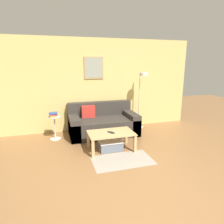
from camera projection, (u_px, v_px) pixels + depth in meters
ground_plane at (161, 211)px, 2.60m from camera, size 16.00×16.00×0.00m
wall_back at (98, 85)px, 5.66m from camera, size 5.60×0.09×2.55m
area_rug at (122, 160)px, 3.97m from camera, size 1.19×0.70×0.01m
couch at (103, 123)px, 5.42m from camera, size 1.80×0.99×0.82m
coffee_table at (111, 135)px, 4.38m from camera, size 1.00×0.62×0.40m
storage_bin at (110, 145)px, 4.44m from camera, size 0.52×0.39×0.22m
floor_lamp at (142, 91)px, 5.63m from camera, size 0.28×0.50×1.63m
side_table at (55, 126)px, 5.00m from camera, size 0.31×0.31×0.59m
book_stack at (53, 115)px, 4.91m from camera, size 0.21×0.21×0.11m
remote_control at (110, 132)px, 4.35m from camera, size 0.11×0.15×0.02m
cell_phone at (112, 132)px, 4.35m from camera, size 0.11×0.15×0.01m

